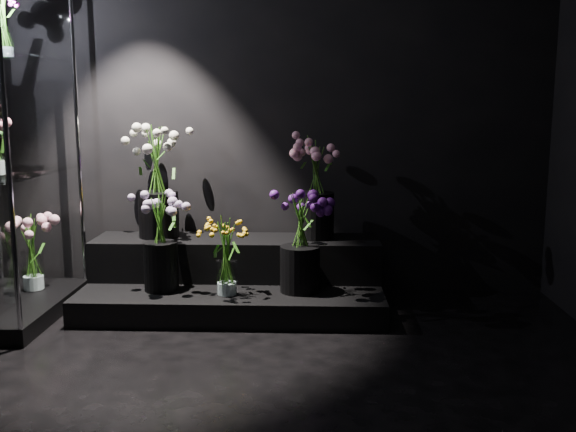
{
  "coord_description": "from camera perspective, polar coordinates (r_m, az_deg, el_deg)",
  "views": [
    {
      "loc": [
        0.31,
        -2.64,
        1.36
      ],
      "look_at": [
        0.16,
        1.2,
        0.69
      ],
      "focal_mm": 40.0,
      "sensor_mm": 36.0,
      "label": 1
    }
  ],
  "objects": [
    {
      "name": "floor",
      "position": [
        2.99,
        -4.16,
        -17.23
      ],
      "size": [
        4.0,
        4.0,
        0.0
      ],
      "primitive_type": "plane",
      "color": "black",
      "rests_on": "ground"
    },
    {
      "name": "wall_back",
      "position": [
        4.65,
        -1.64,
        10.33
      ],
      "size": [
        4.0,
        0.0,
        4.0
      ],
      "primitive_type": "plane",
      "rotation": [
        1.57,
        0.0,
        0.0
      ],
      "color": "black",
      "rests_on": "floor"
    },
    {
      "name": "wall_front",
      "position": [
        0.72,
        -23.95,
        12.54
      ],
      "size": [
        4.0,
        0.0,
        4.0
      ],
      "primitive_type": "plane",
      "rotation": [
        -1.57,
        0.0,
        0.0
      ],
      "color": "black",
      "rests_on": "floor"
    },
    {
      "name": "display_riser",
      "position": [
        4.44,
        -4.74,
        -5.57
      ],
      "size": [
        1.99,
        0.88,
        0.44
      ],
      "color": "black",
      "rests_on": "floor"
    },
    {
      "name": "bouquet_orange_bells",
      "position": [
        4.07,
        -5.49,
        -3.37
      ],
      "size": [
        0.26,
        0.26,
        0.52
      ],
      "rotation": [
        0.0,
        0.0,
        -0.09
      ],
      "color": "white",
      "rests_on": "display_riser"
    },
    {
      "name": "bouquet_lilac",
      "position": [
        4.21,
        -11.31,
        -1.43
      ],
      "size": [
        0.35,
        0.35,
        0.65
      ],
      "rotation": [
        0.0,
        0.0,
        -0.0
      ],
      "color": "black",
      "rests_on": "display_riser"
    },
    {
      "name": "bouquet_purple",
      "position": [
        4.11,
        1.07,
        -1.9
      ],
      "size": [
        0.36,
        0.36,
        0.66
      ],
      "rotation": [
        0.0,
        0.0,
        0.12
      ],
      "color": "black",
      "rests_on": "display_riser"
    },
    {
      "name": "bouquet_cream_roses",
      "position": [
        4.56,
        -11.54,
        3.6
      ],
      "size": [
        0.48,
        0.48,
        0.77
      ],
      "rotation": [
        0.0,
        0.0,
        -0.21
      ],
      "color": "black",
      "rests_on": "display_riser"
    },
    {
      "name": "bouquet_pink_roses",
      "position": [
        4.43,
        2.5,
        3.15
      ],
      "size": [
        0.44,
        0.44,
        0.71
      ],
      "rotation": [
        0.0,
        0.0,
        0.27
      ],
      "color": "black",
      "rests_on": "display_riser"
    },
    {
      "name": "bouquet_case_magenta",
      "position": [
        4.57,
        -24.03,
        15.34
      ],
      "size": [
        0.25,
        0.25,
        0.4
      ],
      "rotation": [
        0.0,
        0.0,
        0.14
      ],
      "color": "white",
      "rests_on": "display_case"
    },
    {
      "name": "bouquet_case_base_pink",
      "position": [
        4.7,
        -21.84,
        -2.91
      ],
      "size": [
        0.37,
        0.37,
        0.51
      ],
      "rotation": [
        0.0,
        0.0,
        -0.27
      ],
      "color": "white",
      "rests_on": "display_case"
    }
  ]
}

